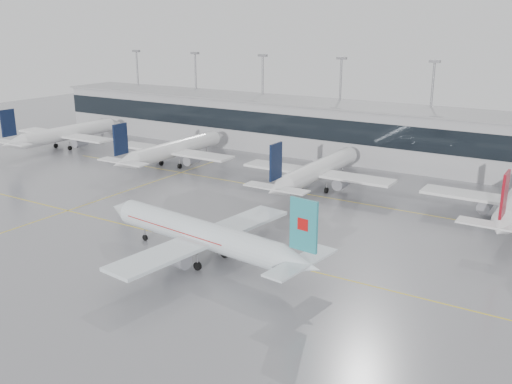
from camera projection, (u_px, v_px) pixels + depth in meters
The scene contains 12 objects.
ground at pixel (211, 246), 80.89m from camera, with size 320.00×320.00×0.00m, color gray.
taxi_line_main at pixel (211, 246), 80.89m from camera, with size 120.00×0.25×0.01m, color yellow.
taxi_line_north at pixel (308, 194), 105.26m from camera, with size 120.00×0.25×0.01m, color yellow.
taxi_line_cross at pixel (131, 189), 108.32m from camera, with size 0.25×60.00×0.01m, color yellow.
terminal at pixel (372, 135), 129.54m from camera, with size 180.00×15.00×12.00m, color #9D9DA1.
terminal_glass at pixel (360, 133), 122.98m from camera, with size 180.00×0.20×5.00m, color black.
terminal_roof at pixel (374, 107), 127.76m from camera, with size 182.00×16.00×0.40m, color gray.
light_masts at pixel (384, 99), 132.31m from camera, with size 156.40×1.00×22.60m.
air_canada_jet at pixel (204, 235), 74.73m from camera, with size 37.18×30.09×11.74m.
parked_jet_a at pixel (65, 134), 142.77m from camera, with size 29.64×36.96×11.72m.
parked_jet_b at pixel (173, 149), 124.98m from camera, with size 29.64×36.96×11.72m.
parked_jet_c at pixel (317, 171), 107.20m from camera, with size 29.64×36.96×11.72m.
Camera 1 is at (45.34, -60.46, 30.53)m, focal length 40.00 mm.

